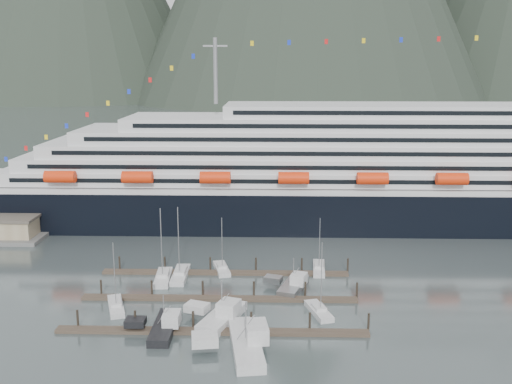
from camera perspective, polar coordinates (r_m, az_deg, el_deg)
ground at (r=103.04m, az=-0.84°, el=-10.89°), size 1600.00×1600.00×0.00m
cruise_ship at (r=154.44m, az=11.22°, el=1.44°), size 210.00×30.40×50.30m
dock_near at (r=94.21m, az=-4.17°, el=-13.05°), size 48.18×2.28×3.20m
dock_mid at (r=106.04m, az=-3.47°, el=-10.04°), size 48.18×2.28×3.20m
dock_far at (r=118.12m, az=-2.92°, el=-7.64°), size 48.18×2.28×3.20m
sailboat_a at (r=115.96m, az=-8.83°, el=-8.09°), size 3.42×9.67×14.78m
sailboat_b at (r=104.87m, az=-13.20°, el=-10.57°), size 4.96×9.10×12.20m
sailboat_e at (r=117.00m, az=-7.22°, el=-7.86°), size 2.80×10.30×14.63m
sailboat_f at (r=119.61m, az=-3.29°, el=-7.34°), size 4.24×8.36×11.50m
sailboat_g at (r=120.37m, az=6.01°, el=-7.26°), size 2.83×9.18×11.34m
sailboat_h at (r=100.91m, az=6.00°, el=-11.23°), size 4.54×8.43×12.83m
trawler_a at (r=95.33m, az=-8.81°, el=-12.49°), size 8.42×11.72×6.40m
trawler_b at (r=97.52m, az=-3.33°, el=-11.70°), size 10.16×12.36×7.66m
trawler_c at (r=88.99m, az=-1.09°, el=-14.13°), size 11.36×15.94×7.97m
trawler_e at (r=110.34m, az=3.51°, el=-8.82°), size 8.61×10.65×6.55m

